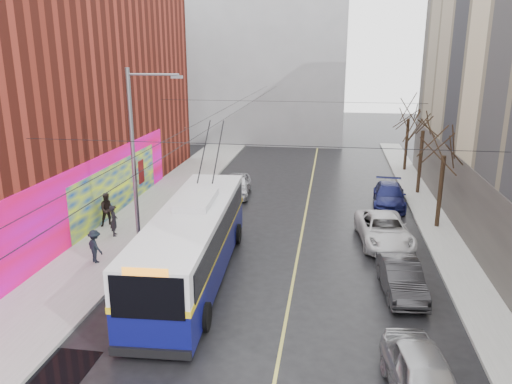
% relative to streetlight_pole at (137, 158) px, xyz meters
% --- Properties ---
extents(sidewalk_left, '(4.00, 60.00, 0.15)m').
position_rel_streetlight_pole_xyz_m(sidewalk_left, '(-1.86, 2.00, -4.77)').
color(sidewalk_left, gray).
rests_on(sidewalk_left, ground).
extents(sidewalk_right, '(2.00, 60.00, 0.15)m').
position_rel_streetlight_pole_xyz_m(sidewalk_right, '(15.14, 2.00, -4.77)').
color(sidewalk_right, gray).
rests_on(sidewalk_right, ground).
extents(lane_line, '(0.12, 50.00, 0.01)m').
position_rel_streetlight_pole_xyz_m(lane_line, '(7.64, 4.00, -4.84)').
color(lane_line, '#BFB74C').
rests_on(lane_line, ground).
extents(building_far, '(20.50, 12.10, 18.00)m').
position_rel_streetlight_pole_xyz_m(building_far, '(0.14, 34.99, 4.17)').
color(building_far, gray).
rests_on(building_far, ground).
extents(streetlight_pole, '(2.65, 0.60, 9.00)m').
position_rel_streetlight_pole_xyz_m(streetlight_pole, '(0.00, 0.00, 0.00)').
color(streetlight_pole, slate).
rests_on(streetlight_pole, ground).
extents(catenary_wires, '(18.00, 60.00, 0.22)m').
position_rel_streetlight_pole_xyz_m(catenary_wires, '(3.60, 4.77, 1.40)').
color(catenary_wires, black).
extents(tree_near, '(3.20, 3.20, 6.40)m').
position_rel_streetlight_pole_xyz_m(tree_near, '(15.14, 6.00, 0.13)').
color(tree_near, black).
rests_on(tree_near, ground).
extents(tree_mid, '(3.20, 3.20, 6.68)m').
position_rel_streetlight_pole_xyz_m(tree_mid, '(15.14, 13.00, 0.41)').
color(tree_mid, black).
rests_on(tree_mid, ground).
extents(tree_far, '(3.20, 3.20, 6.57)m').
position_rel_streetlight_pole_xyz_m(tree_far, '(15.14, 20.00, 0.30)').
color(tree_far, black).
rests_on(tree_far, ground).
extents(puddle, '(2.30, 3.29, 0.01)m').
position_rel_streetlight_pole_xyz_m(puddle, '(0.63, -9.87, -4.84)').
color(puddle, black).
rests_on(puddle, ground).
extents(pigeons_flying, '(3.74, 4.23, 1.73)m').
position_rel_streetlight_pole_xyz_m(pigeons_flying, '(3.13, 0.48, 2.13)').
color(pigeons_flying, slate).
extents(trolleybus, '(3.52, 13.04, 6.12)m').
position_rel_streetlight_pole_xyz_m(trolleybus, '(3.24, -2.21, -3.15)').
color(trolleybus, '#0A0C4F').
rests_on(trolleybus, ground).
extents(parked_car_a, '(2.41, 4.73, 1.54)m').
position_rel_streetlight_pole_xyz_m(parked_car_a, '(11.94, -9.19, -4.08)').
color(parked_car_a, '#A1A2A5').
rests_on(parked_car_a, ground).
extents(parked_car_b, '(1.80, 4.30, 1.38)m').
position_rel_streetlight_pole_xyz_m(parked_car_b, '(12.14, -2.36, -4.16)').
color(parked_car_b, black).
rests_on(parked_car_b, ground).
extents(parked_car_c, '(3.01, 5.59, 1.49)m').
position_rel_streetlight_pole_xyz_m(parked_car_c, '(11.94, 3.23, -4.10)').
color(parked_car_c, silver).
rests_on(parked_car_c, ground).
extents(parked_car_d, '(2.28, 4.98, 1.41)m').
position_rel_streetlight_pole_xyz_m(parked_car_d, '(12.88, 9.93, -4.14)').
color(parked_car_d, '#15194C').
rests_on(parked_car_d, ground).
extents(following_car, '(2.10, 4.50, 1.49)m').
position_rel_streetlight_pole_xyz_m(following_car, '(2.70, 10.86, -4.10)').
color(following_car, silver).
rests_on(following_car, ground).
extents(pedestrian_a, '(0.60, 0.72, 1.68)m').
position_rel_streetlight_pole_xyz_m(pedestrian_a, '(-2.26, 1.81, -3.86)').
color(pedestrian_a, black).
rests_on(pedestrian_a, sidewalk_left).
extents(pedestrian_b, '(1.19, 1.14, 1.93)m').
position_rel_streetlight_pole_xyz_m(pedestrian_b, '(-3.22, 3.19, -3.73)').
color(pedestrian_b, black).
rests_on(pedestrian_b, sidewalk_left).
extents(pedestrian_c, '(1.18, 1.06, 1.59)m').
position_rel_streetlight_pole_xyz_m(pedestrian_c, '(-1.65, -1.64, -3.90)').
color(pedestrian_c, black).
rests_on(pedestrian_c, sidewalk_left).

